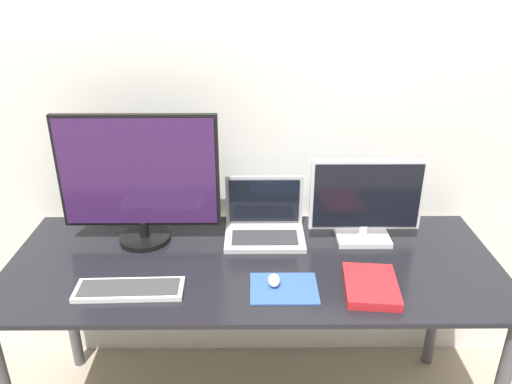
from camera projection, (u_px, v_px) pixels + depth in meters
name	position (u px, v px, depth m)	size (l,w,h in m)	color
wall_back	(252.00, 97.00, 1.97)	(7.00, 0.05, 2.50)	silver
desk	(253.00, 284.00, 1.84)	(1.76, 0.70, 0.75)	black
monitor_left	(138.00, 179.00, 1.83)	(0.59, 0.19, 0.50)	black
monitor_right	(365.00, 202.00, 1.87)	(0.42, 0.14, 0.33)	silver
laptop	(264.00, 222.00, 1.95)	(0.31, 0.22, 0.22)	#ADADB2
keyboard	(128.00, 289.00, 1.63)	(0.36, 0.13, 0.02)	silver
mousepad	(283.00, 288.00, 1.64)	(0.22, 0.18, 0.00)	#2D519E
mouse	(273.00, 280.00, 1.65)	(0.04, 0.07, 0.03)	silver
book	(370.00, 286.00, 1.63)	(0.19, 0.24, 0.03)	red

